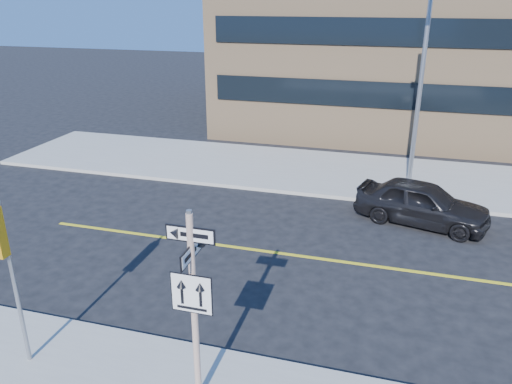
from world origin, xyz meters
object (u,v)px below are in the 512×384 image
(sign_pole, at_px, (193,299))
(parked_car_a, at_px, (422,203))
(traffic_signal, at_px, (0,246))
(streetlight_a, at_px, (422,76))

(sign_pole, relative_size, parked_car_a, 0.88)
(sign_pole, xyz_separation_m, traffic_signal, (-4.00, -0.15, 0.59))
(sign_pole, bearing_deg, parked_car_a, 66.48)
(traffic_signal, bearing_deg, sign_pole, 2.11)
(parked_car_a, bearing_deg, streetlight_a, 22.19)
(parked_car_a, bearing_deg, traffic_signal, 155.69)
(parked_car_a, bearing_deg, sign_pole, 171.49)
(parked_car_a, xyz_separation_m, streetlight_a, (-0.40, 3.16, 3.97))
(traffic_signal, bearing_deg, parked_car_a, 50.68)
(sign_pole, height_order, parked_car_a, sign_pole)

